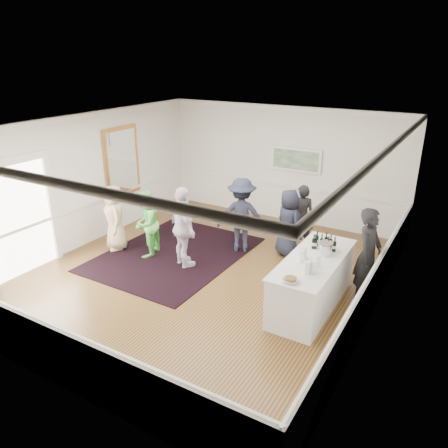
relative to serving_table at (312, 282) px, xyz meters
The scene contains 23 objects.
floor 2.47m from the serving_table, behind, with size 8.00×8.00×0.00m, color brown.
ceiling 3.62m from the serving_table, behind, with size 7.00×8.00×0.02m, color white.
wall_left 6.02m from the serving_table, behind, with size 0.02×8.00×3.20m, color white.
wall_right 1.55m from the serving_table, ahead, with size 0.02×8.00×3.20m, color white.
wall_back 4.86m from the serving_table, 120.64° to the left, with size 7.00×0.02×3.20m, color white.
wall_front 4.74m from the serving_table, 121.59° to the right, with size 7.00×0.02×3.20m, color white.
wainscoting 2.41m from the serving_table, behind, with size 7.00×8.00×1.00m, color white, non-canonical shape.
mirror 6.16m from the serving_table, 166.81° to the left, with size 0.05×1.25×1.85m.
doorway 6.20m from the serving_table, 162.69° to the right, with size 0.10×1.78×2.56m.
landscape_painting 4.67m from the serving_table, 116.61° to the left, with size 1.44×0.06×0.66m.
area_rug 3.66m from the serving_table, behind, with size 2.94×3.86×0.02m, color black.
serving_table is the anchor object (origin of this frame).
bartender 1.20m from the serving_table, 45.75° to the left, with size 0.68×0.44×1.85m, color black.
guest_tan 5.02m from the serving_table, behind, with size 0.79×0.51×1.61m, color tan.
guest_green 4.13m from the serving_table, behind, with size 0.78×0.61×1.60m, color #60D153.
guest_lilac 3.08m from the serving_table, behind, with size 1.08×0.45×1.85m, color silver.
guest_dark_a 2.81m from the serving_table, 146.87° to the left, with size 1.17×0.67×1.82m, color #1B1F2E.
guest_dark_b 2.73m from the serving_table, 115.55° to the left, with size 0.58×0.38×1.60m, color black.
guest_navy 2.28m from the serving_table, 124.29° to the left, with size 0.79×0.51×1.61m, color #1B1F2E.
wine_bottles 0.82m from the serving_table, 90.54° to the left, with size 0.46×0.28×0.31m.
juice_pitchers 0.72m from the serving_table, 87.74° to the right, with size 0.47×0.66×0.24m.
ice_bucket 0.67m from the serving_table, 65.15° to the left, with size 0.26×0.26×0.24m, color silver.
nut_bowl 1.17m from the serving_table, 92.23° to the right, with size 0.28×0.28×0.07m.
Camera 1 is at (4.63, -7.12, 4.52)m, focal length 35.00 mm.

